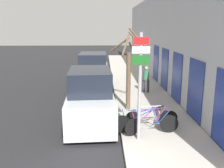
% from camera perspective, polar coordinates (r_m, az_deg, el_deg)
% --- Properties ---
extents(ground_plane, '(80.00, 80.00, 0.00)m').
position_cam_1_polar(ground_plane, '(16.61, -3.09, -1.17)').
color(ground_plane, black).
extents(sidewalk_curb, '(3.20, 32.00, 0.15)m').
position_cam_1_polar(sidewalk_curb, '(19.45, 4.76, 1.11)').
color(sidewalk_curb, '#ADA89E').
rests_on(sidewalk_curb, ground).
extents(building_facade, '(0.23, 32.00, 6.50)m').
position_cam_1_polar(building_facade, '(19.25, 10.23, 10.29)').
color(building_facade, '#B2B7C1').
rests_on(building_facade, ground).
extents(signpost, '(0.59, 0.14, 3.72)m').
position_cam_1_polar(signpost, '(8.45, 6.39, 0.14)').
color(signpost, '#939399').
rests_on(signpost, sidewalk_curb).
extents(bicycle_0, '(2.47, 0.44, 0.96)m').
position_cam_1_polar(bicycle_0, '(9.50, 7.70, -8.72)').
color(bicycle_0, black).
rests_on(bicycle_0, sidewalk_curb).
extents(bicycle_1, '(1.99, 1.19, 0.92)m').
position_cam_1_polar(bicycle_1, '(9.68, 8.58, -8.43)').
color(bicycle_1, black).
rests_on(bicycle_1, sidewalk_curb).
extents(bicycle_2, '(2.12, 0.44, 0.86)m').
position_cam_1_polar(bicycle_2, '(10.19, 9.01, -7.47)').
color(bicycle_2, black).
rests_on(bicycle_2, sidewalk_curb).
extents(parked_car_0, '(2.27, 4.86, 2.34)m').
position_cam_1_polar(parked_car_0, '(10.70, -4.95, -3.35)').
color(parked_car_0, '#B2B7BC').
rests_on(parked_car_0, ground).
extents(parked_car_1, '(2.07, 4.76, 2.45)m').
position_cam_1_polar(parked_car_1, '(16.05, -4.29, 2.36)').
color(parked_car_1, gray).
rests_on(parked_car_1, ground).
extents(pedestrian_near, '(0.41, 0.35, 1.59)m').
position_cam_1_polar(pedestrian_near, '(15.15, 7.80, 1.50)').
color(pedestrian_near, '#333338').
rests_on(pedestrian_near, sidewalk_curb).
extents(street_tree, '(1.85, 2.07, 3.87)m').
position_cam_1_polar(street_tree, '(11.73, 3.92, 2.92)').
color(street_tree, brown).
rests_on(street_tree, sidewalk_curb).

